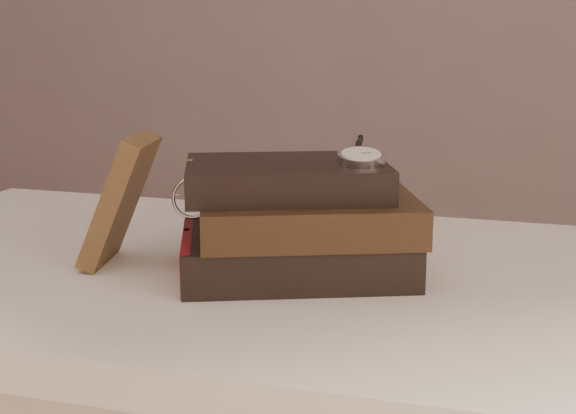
% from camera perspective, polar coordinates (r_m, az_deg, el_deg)
% --- Properties ---
extents(table, '(1.00, 0.60, 0.75)m').
position_cam_1_polar(table, '(1.00, -3.91, -8.91)').
color(table, white).
rests_on(table, ground).
extents(book_stack, '(0.30, 0.25, 0.12)m').
position_cam_1_polar(book_stack, '(0.91, 0.70, -1.10)').
color(book_stack, black).
rests_on(book_stack, table).
extents(journal, '(0.10, 0.11, 0.15)m').
position_cam_1_polar(journal, '(0.96, -11.42, 0.48)').
color(journal, '#422E19').
rests_on(journal, table).
extents(pocket_watch, '(0.07, 0.16, 0.02)m').
position_cam_1_polar(pocket_watch, '(0.89, 5.01, 3.50)').
color(pocket_watch, silver).
rests_on(pocket_watch, book_stack).
extents(eyeglasses, '(0.14, 0.15, 0.05)m').
position_cam_1_polar(eyeglasses, '(0.98, -4.95, 0.68)').
color(eyeglasses, silver).
rests_on(eyeglasses, book_stack).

